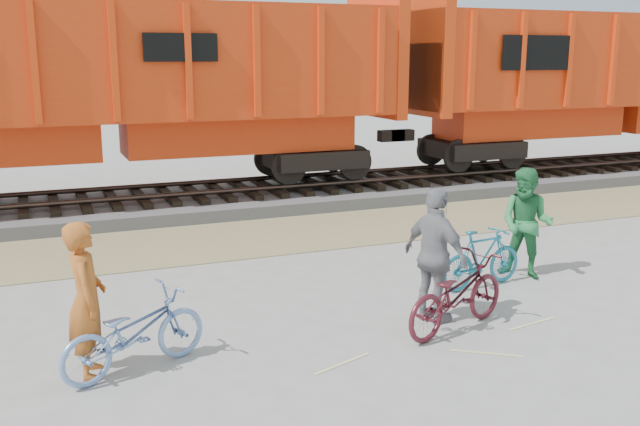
# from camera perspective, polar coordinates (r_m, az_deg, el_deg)

# --- Properties ---
(ground) EXTENTS (120.00, 120.00, 0.00)m
(ground) POSITION_cam_1_polar(r_m,az_deg,el_deg) (9.93, 5.24, -9.25)
(ground) COLOR #9E9E99
(ground) RESTS_ON ground
(gravel_strip) EXTENTS (120.00, 3.00, 0.02)m
(gravel_strip) POSITION_cam_1_polar(r_m,az_deg,el_deg) (14.78, -4.62, -1.89)
(gravel_strip) COLOR #9D8C61
(gravel_strip) RESTS_ON ground
(ballast_bed) EXTENTS (120.00, 4.00, 0.30)m
(ballast_bed) POSITION_cam_1_polar(r_m,az_deg,el_deg) (18.04, -8.03, 1.11)
(ballast_bed) COLOR slate
(ballast_bed) RESTS_ON ground
(track) EXTENTS (120.00, 2.60, 0.24)m
(track) POSITION_cam_1_polar(r_m,az_deg,el_deg) (17.98, -8.06, 2.12)
(track) COLOR black
(track) RESTS_ON ballast_bed
(hopper_car_center) EXTENTS (14.00, 3.13, 4.65)m
(hopper_car_center) POSITION_cam_1_polar(r_m,az_deg,el_deg) (17.26, -16.65, 9.77)
(hopper_car_center) COLOR black
(hopper_car_center) RESTS_ON track
(hopper_car_right) EXTENTS (14.00, 3.13, 4.65)m
(hopper_car_right) POSITION_cam_1_polar(r_m,az_deg,el_deg) (24.00, 22.40, 9.98)
(hopper_car_right) COLOR black
(hopper_car_right) RESTS_ON track
(bicycle_blue) EXTENTS (1.97, 1.27, 0.98)m
(bicycle_blue) POSITION_cam_1_polar(r_m,az_deg,el_deg) (8.77, -14.65, -9.21)
(bicycle_blue) COLOR #7599D4
(bicycle_blue) RESTS_ON ground
(bicycle_teal) EXTENTS (1.67, 0.69, 0.97)m
(bicycle_teal) POSITION_cam_1_polar(r_m,az_deg,el_deg) (11.75, 12.83, -3.55)
(bicycle_teal) COLOR #1A718C
(bicycle_teal) RESTS_ON ground
(bicycle_maroon) EXTENTS (2.07, 1.31, 1.03)m
(bicycle_maroon) POSITION_cam_1_polar(r_m,az_deg,el_deg) (9.87, 10.85, -6.39)
(bicycle_maroon) COLOR #521822
(bicycle_maroon) RESTS_ON ground
(person_solo) EXTENTS (0.48, 0.70, 1.85)m
(person_solo) POSITION_cam_1_polar(r_m,az_deg,el_deg) (8.67, -18.19, -6.61)
(person_solo) COLOR #AC561E
(person_solo) RESTS_ON ground
(person_man) EXTENTS (1.11, 1.15, 1.86)m
(person_man) POSITION_cam_1_polar(r_m,az_deg,el_deg) (12.38, 16.20, -0.80)
(person_man) COLOR #2A7C44
(person_man) RESTS_ON ground
(person_woman) EXTENTS (0.75, 1.20, 1.91)m
(person_woman) POSITION_cam_1_polar(r_m,az_deg,el_deg) (10.01, 9.23, -3.41)
(person_woman) COLOR gray
(person_woman) RESTS_ON ground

